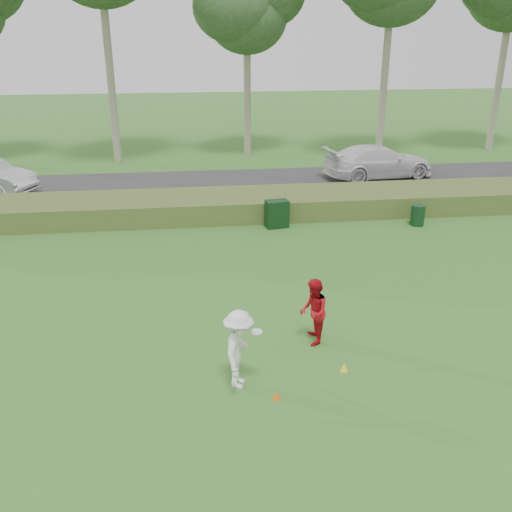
{
  "coord_description": "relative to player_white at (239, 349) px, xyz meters",
  "views": [
    {
      "loc": [
        -1.94,
        -11.65,
        7.75
      ],
      "look_at": [
        0.0,
        4.0,
        1.3
      ],
      "focal_mm": 40.0,
      "sensor_mm": 36.0,
      "label": 1
    }
  ],
  "objects": [
    {
      "name": "car_right",
      "position": [
        9.2,
        17.96,
        -0.04
      ],
      "size": [
        6.19,
        3.34,
        1.7
      ],
      "primitive_type": "imported",
      "rotation": [
        0.0,
        0.0,
        1.74
      ],
      "color": "silver",
      "rests_on": "park_road"
    },
    {
      "name": "player_white",
      "position": [
        0.0,
        0.0,
        0.0
      ],
      "size": [
        1.05,
        1.38,
        1.89
      ],
      "rotation": [
        0.0,
        0.0,
        1.27
      ],
      "color": "white",
      "rests_on": "ground"
    },
    {
      "name": "player_red",
      "position": [
        2.08,
        1.67,
        -0.06
      ],
      "size": [
        0.78,
        0.94,
        1.77
      ],
      "primitive_type": "imported",
      "rotation": [
        0.0,
        0.0,
        -1.7
      ],
      "color": "#B30F18",
      "rests_on": "ground"
    },
    {
      "name": "trash_bin",
      "position": [
        8.39,
        10.31,
        -0.52
      ],
      "size": [
        0.69,
        0.69,
        0.86
      ],
      "primitive_type": "cylinder",
      "rotation": [
        0.0,
        0.0,
        0.23
      ],
      "color": "black",
      "rests_on": "ground"
    },
    {
      "name": "reed_strip",
      "position": [
        0.96,
        12.61,
        -0.5
      ],
      "size": [
        80.0,
        3.0,
        0.9
      ],
      "primitive_type": "cube",
      "color": "#445B24",
      "rests_on": "ground"
    },
    {
      "name": "cone_orange",
      "position": [
        0.77,
        -0.64,
        -0.85
      ],
      "size": [
        0.17,
        0.17,
        0.19
      ],
      "primitive_type": "cone",
      "color": "#FF5B0D",
      "rests_on": "ground"
    },
    {
      "name": "cone_yellow",
      "position": [
        2.56,
        0.25,
        -0.85
      ],
      "size": [
        0.19,
        0.19,
        0.2
      ],
      "primitive_type": "cone",
      "color": "yellow",
      "rests_on": "ground"
    },
    {
      "name": "tree_4",
      "position": [
        2.96,
        25.11,
        7.65
      ],
      "size": [
        6.24,
        6.24,
        11.5
      ],
      "color": "gray",
      "rests_on": "ground"
    },
    {
      "name": "utility_cabinet",
      "position": [
        2.58,
        10.78,
        -0.38
      ],
      "size": [
        0.98,
        0.7,
        1.13
      ],
      "primitive_type": "cube",
      "rotation": [
        0.0,
        0.0,
        0.17
      ],
      "color": "black",
      "rests_on": "ground"
    },
    {
      "name": "ground",
      "position": [
        0.96,
        0.61,
        -0.95
      ],
      "size": [
        120.0,
        120.0,
        0.0
      ],
      "primitive_type": "plane",
      "color": "#2C6622",
      "rests_on": "ground"
    },
    {
      "name": "park_road",
      "position": [
        0.96,
        17.61,
        -0.92
      ],
      "size": [
        80.0,
        6.0,
        0.06
      ],
      "primitive_type": "cube",
      "color": "#2D2D2D",
      "rests_on": "ground"
    }
  ]
}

